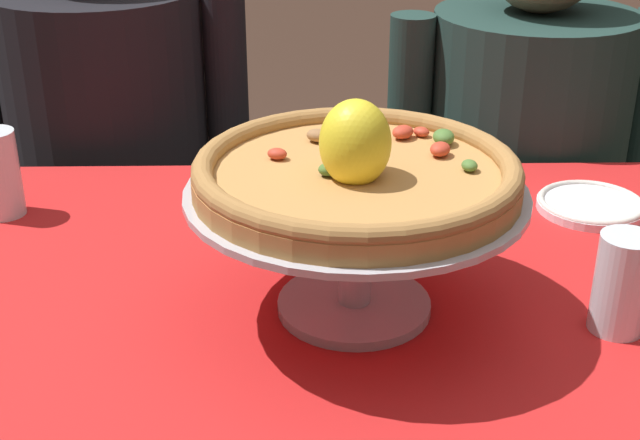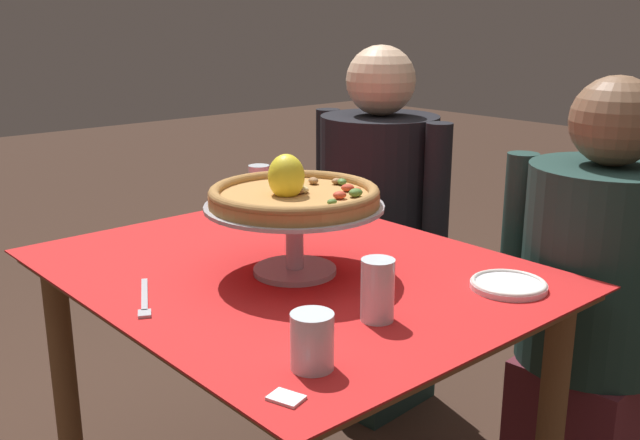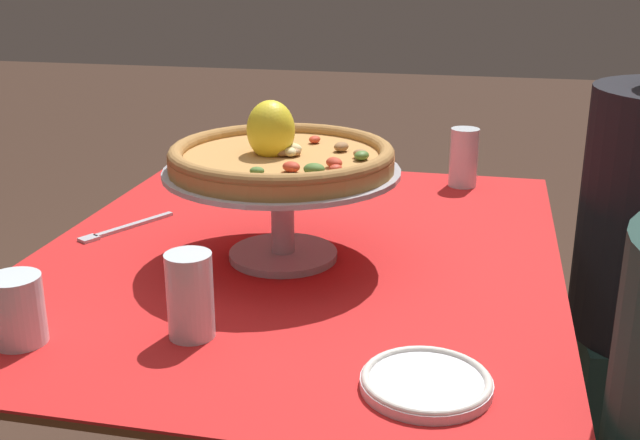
{
  "view_description": "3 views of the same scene",
  "coord_description": "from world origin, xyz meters",
  "px_view_note": "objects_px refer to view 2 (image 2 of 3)",
  "views": [
    {
      "loc": [
        -0.02,
        -0.9,
        1.28
      ],
      "look_at": [
        -0.0,
        0.03,
        0.83
      ],
      "focal_mm": 49.27,
      "sensor_mm": 36.0,
      "label": 1
    },
    {
      "loc": [
        1.18,
        -0.95,
        1.28
      ],
      "look_at": [
        0.07,
        0.02,
        0.86
      ],
      "focal_mm": 40.81,
      "sensor_mm": 36.0,
      "label": 2
    },
    {
      "loc": [
        1.2,
        0.3,
        1.22
      ],
      "look_at": [
        0.05,
        0.05,
        0.82
      ],
      "focal_mm": 43.76,
      "sensor_mm": 36.0,
      "label": 3
    }
  ],
  "objects_px": {
    "pizza_stand": "(294,224)",
    "diner_left": "(377,234)",
    "pizza": "(294,194)",
    "dinner_fork": "(145,300)",
    "water_glass_side_right": "(377,293)",
    "sugar_packet": "(286,398)",
    "water_glass_back_left": "(259,189)",
    "side_plate": "(509,284)",
    "diner_right": "(594,318)",
    "water_glass_front_right": "(312,345)"
  },
  "relations": [
    {
      "from": "pizza_stand",
      "to": "diner_left",
      "type": "xyz_separation_m",
      "value": [
        -0.43,
        0.7,
        -0.26
      ]
    },
    {
      "from": "pizza",
      "to": "dinner_fork",
      "type": "xyz_separation_m",
      "value": [
        -0.07,
        -0.32,
        -0.17
      ]
    },
    {
      "from": "water_glass_side_right",
      "to": "sugar_packet",
      "type": "distance_m",
      "value": 0.33
    },
    {
      "from": "water_glass_back_left",
      "to": "side_plate",
      "type": "height_order",
      "value": "water_glass_back_left"
    },
    {
      "from": "side_plate",
      "to": "water_glass_back_left",
      "type": "bearing_deg",
      "value": 179.79
    },
    {
      "from": "sugar_packet",
      "to": "water_glass_side_right",
      "type": "bearing_deg",
      "value": 110.56
    },
    {
      "from": "dinner_fork",
      "to": "diner_left",
      "type": "xyz_separation_m",
      "value": [
        -0.36,
        1.02,
        -0.15
      ]
    },
    {
      "from": "diner_left",
      "to": "dinner_fork",
      "type": "bearing_deg",
      "value": -70.63
    },
    {
      "from": "diner_right",
      "to": "dinner_fork",
      "type": "bearing_deg",
      "value": -113.62
    },
    {
      "from": "pizza",
      "to": "side_plate",
      "type": "bearing_deg",
      "value": 36.79
    },
    {
      "from": "diner_left",
      "to": "pizza",
      "type": "bearing_deg",
      "value": -58.48
    },
    {
      "from": "water_glass_side_right",
      "to": "pizza",
      "type": "bearing_deg",
      "value": 171.07
    },
    {
      "from": "water_glass_front_right",
      "to": "diner_left",
      "type": "distance_m",
      "value": 1.25
    },
    {
      "from": "pizza",
      "to": "diner_left",
      "type": "relative_size",
      "value": 0.3
    },
    {
      "from": "pizza_stand",
      "to": "water_glass_side_right",
      "type": "height_order",
      "value": "pizza_stand"
    },
    {
      "from": "pizza",
      "to": "diner_right",
      "type": "relative_size",
      "value": 0.31
    },
    {
      "from": "water_glass_side_right",
      "to": "water_glass_back_left",
      "type": "relative_size",
      "value": 0.92
    },
    {
      "from": "sugar_packet",
      "to": "diner_left",
      "type": "height_order",
      "value": "diner_left"
    },
    {
      "from": "side_plate",
      "to": "diner_left",
      "type": "bearing_deg",
      "value": 151.44
    },
    {
      "from": "water_glass_back_left",
      "to": "dinner_fork",
      "type": "relative_size",
      "value": 0.68
    },
    {
      "from": "water_glass_front_right",
      "to": "water_glass_back_left",
      "type": "xyz_separation_m",
      "value": [
        -0.85,
        0.53,
        0.02
      ]
    },
    {
      "from": "pizza_stand",
      "to": "pizza",
      "type": "relative_size",
      "value": 1.06
    },
    {
      "from": "pizza",
      "to": "diner_right",
      "type": "xyz_separation_m",
      "value": [
        0.36,
        0.65,
        -0.35
      ]
    },
    {
      "from": "water_glass_back_left",
      "to": "water_glass_front_right",
      "type": "bearing_deg",
      "value": -31.99
    },
    {
      "from": "water_glass_back_left",
      "to": "sugar_packet",
      "type": "xyz_separation_m",
      "value": [
        0.9,
        -0.62,
        -0.05
      ]
    },
    {
      "from": "water_glass_front_right",
      "to": "diner_left",
      "type": "xyz_separation_m",
      "value": [
        -0.78,
        0.95,
        -0.19
      ]
    },
    {
      "from": "pizza_stand",
      "to": "water_glass_side_right",
      "type": "xyz_separation_m",
      "value": [
        0.29,
        -0.05,
        -0.06
      ]
    },
    {
      "from": "pizza_stand",
      "to": "water_glass_back_left",
      "type": "height_order",
      "value": "pizza_stand"
    },
    {
      "from": "water_glass_back_left",
      "to": "side_plate",
      "type": "relative_size",
      "value": 0.81
    },
    {
      "from": "water_glass_front_right",
      "to": "sugar_packet",
      "type": "distance_m",
      "value": 0.11
    },
    {
      "from": "pizza",
      "to": "side_plate",
      "type": "height_order",
      "value": "pizza"
    },
    {
      "from": "water_glass_side_right",
      "to": "side_plate",
      "type": "relative_size",
      "value": 0.75
    },
    {
      "from": "water_glass_side_right",
      "to": "water_glass_back_left",
      "type": "xyz_separation_m",
      "value": [
        -0.78,
        0.32,
        0.0
      ]
    },
    {
      "from": "diner_left",
      "to": "sugar_packet",
      "type": "bearing_deg",
      "value": -51.45
    },
    {
      "from": "side_plate",
      "to": "dinner_fork",
      "type": "distance_m",
      "value": 0.73
    },
    {
      "from": "water_glass_front_right",
      "to": "sugar_packet",
      "type": "xyz_separation_m",
      "value": [
        0.05,
        -0.09,
        -0.04
      ]
    },
    {
      "from": "water_glass_back_left",
      "to": "side_plate",
      "type": "xyz_separation_m",
      "value": [
        0.85,
        -0.0,
        -0.05
      ]
    },
    {
      "from": "pizza_stand",
      "to": "water_glass_side_right",
      "type": "relative_size",
      "value": 3.27
    },
    {
      "from": "water_glass_side_right",
      "to": "diner_left",
      "type": "bearing_deg",
      "value": 134.12
    },
    {
      "from": "side_plate",
      "to": "dinner_fork",
      "type": "bearing_deg",
      "value": -125.97
    },
    {
      "from": "pizza_stand",
      "to": "dinner_fork",
      "type": "height_order",
      "value": "pizza_stand"
    },
    {
      "from": "water_glass_side_right",
      "to": "diner_right",
      "type": "bearing_deg",
      "value": 84.83
    },
    {
      "from": "water_glass_back_left",
      "to": "water_glass_side_right",
      "type": "bearing_deg",
      "value": -22.09
    },
    {
      "from": "dinner_fork",
      "to": "water_glass_front_right",
      "type": "bearing_deg",
      "value": 8.55
    },
    {
      "from": "pizza_stand",
      "to": "dinner_fork",
      "type": "bearing_deg",
      "value": -102.1
    },
    {
      "from": "pizza",
      "to": "water_glass_side_right",
      "type": "distance_m",
      "value": 0.32
    },
    {
      "from": "side_plate",
      "to": "diner_right",
      "type": "distance_m",
      "value": 0.42
    },
    {
      "from": "water_glass_front_right",
      "to": "dinner_fork",
      "type": "relative_size",
      "value": 0.5
    },
    {
      "from": "water_glass_back_left",
      "to": "diner_left",
      "type": "distance_m",
      "value": 0.48
    },
    {
      "from": "water_glass_side_right",
      "to": "diner_right",
      "type": "height_order",
      "value": "diner_right"
    }
  ]
}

